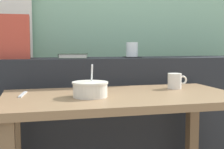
% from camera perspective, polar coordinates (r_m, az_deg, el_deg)
% --- Properties ---
extents(dark_console_ledge, '(2.80, 0.30, 0.86)m').
position_cam_1_polar(dark_console_ledge, '(2.11, -0.05, -8.67)').
color(dark_console_ledge, '#23262B').
rests_on(dark_console_ledge, ground).
extents(breakfast_table, '(1.15, 0.61, 0.70)m').
position_cam_1_polar(breakfast_table, '(1.57, 1.86, -7.81)').
color(breakfast_table, brown).
rests_on(breakfast_table, ground).
extents(coaster_square, '(0.10, 0.10, 0.00)m').
position_cam_1_polar(coaster_square, '(2.09, 3.63, 3.17)').
color(coaster_square, black).
rests_on(coaster_square, dark_console_ledge).
extents(juice_glass, '(0.08, 0.08, 0.09)m').
position_cam_1_polar(juice_glass, '(2.08, 3.63, 4.42)').
color(juice_glass, white).
rests_on(juice_glass, coaster_square).
extents(closed_book, '(0.20, 0.19, 0.03)m').
position_cam_1_polar(closed_book, '(2.01, -7.05, 3.38)').
color(closed_book, '#334233').
rests_on(closed_book, dark_console_ledge).
extents(throw_pillow, '(0.32, 0.14, 0.26)m').
position_cam_1_polar(throw_pillow, '(1.99, -19.26, 6.43)').
color(throw_pillow, '#B74233').
rests_on(throw_pillow, dark_console_ledge).
extents(soup_bowl, '(0.17, 0.17, 0.15)m').
position_cam_1_polar(soup_bowl, '(1.47, -3.98, -2.71)').
color(soup_bowl, silver).
rests_on(soup_bowl, breakfast_table).
extents(fork_utensil, '(0.04, 0.17, 0.01)m').
position_cam_1_polar(fork_utensil, '(1.59, -15.83, -3.46)').
color(fork_utensil, silver).
rests_on(fork_utensil, breakfast_table).
extents(ceramic_mug, '(0.11, 0.08, 0.08)m').
position_cam_1_polar(ceramic_mug, '(1.78, 11.31, -1.15)').
color(ceramic_mug, silver).
rests_on(ceramic_mug, breakfast_table).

